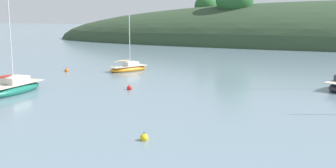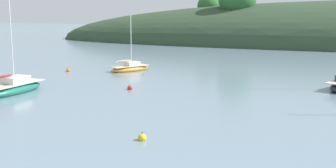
{
  "view_description": "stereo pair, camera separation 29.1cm",
  "coord_description": "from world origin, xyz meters",
  "px_view_note": "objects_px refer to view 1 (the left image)",
  "views": [
    {
      "loc": [
        10.04,
        -8.31,
        6.39
      ],
      "look_at": [
        0.0,
        20.0,
        1.2
      ],
      "focal_mm": 44.24,
      "sensor_mm": 36.0,
      "label": 1
    },
    {
      "loc": [
        10.31,
        -8.21,
        6.39
      ],
      "look_at": [
        0.0,
        20.0,
        1.2
      ],
      "focal_mm": 44.24,
      "sensor_mm": 36.0,
      "label": 2
    }
  ],
  "objects_px": {
    "mooring_buoy_channel": "(67,71)",
    "mooring_buoy_inner": "(144,138)",
    "sailboat_teal_outer": "(129,68)",
    "sailboat_blue_center": "(11,89)",
    "mooring_buoy_outer": "(129,88)"
  },
  "relations": [
    {
      "from": "mooring_buoy_outer",
      "to": "mooring_buoy_channel",
      "type": "height_order",
      "value": "same"
    },
    {
      "from": "sailboat_teal_outer",
      "to": "mooring_buoy_channel",
      "type": "xyz_separation_m",
      "value": [
        -6.21,
        -2.72,
        -0.2
      ]
    },
    {
      "from": "mooring_buoy_channel",
      "to": "mooring_buoy_inner",
      "type": "height_order",
      "value": "same"
    },
    {
      "from": "sailboat_blue_center",
      "to": "mooring_buoy_outer",
      "type": "distance_m",
      "value": 9.47
    },
    {
      "from": "sailboat_blue_center",
      "to": "mooring_buoy_outer",
      "type": "relative_size",
      "value": 17.47
    },
    {
      "from": "mooring_buoy_channel",
      "to": "mooring_buoy_inner",
      "type": "distance_m",
      "value": 26.7
    },
    {
      "from": "mooring_buoy_outer",
      "to": "mooring_buoy_channel",
      "type": "xyz_separation_m",
      "value": [
        -11.04,
        7.5,
        0.0
      ]
    },
    {
      "from": "mooring_buoy_outer",
      "to": "mooring_buoy_inner",
      "type": "height_order",
      "value": "same"
    },
    {
      "from": "mooring_buoy_outer",
      "to": "mooring_buoy_inner",
      "type": "distance_m",
      "value": 14.18
    },
    {
      "from": "sailboat_teal_outer",
      "to": "mooring_buoy_inner",
      "type": "bearing_deg",
      "value": -63.33
    },
    {
      "from": "sailboat_teal_outer",
      "to": "mooring_buoy_outer",
      "type": "xyz_separation_m",
      "value": [
        4.82,
        -10.22,
        -0.2
      ]
    },
    {
      "from": "sailboat_teal_outer",
      "to": "mooring_buoy_inner",
      "type": "height_order",
      "value": "sailboat_teal_outer"
    },
    {
      "from": "sailboat_teal_outer",
      "to": "mooring_buoy_channel",
      "type": "bearing_deg",
      "value": -156.32
    },
    {
      "from": "sailboat_teal_outer",
      "to": "mooring_buoy_inner",
      "type": "relative_size",
      "value": 11.68
    },
    {
      "from": "sailboat_blue_center",
      "to": "mooring_buoy_outer",
      "type": "height_order",
      "value": "sailboat_blue_center"
    }
  ]
}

